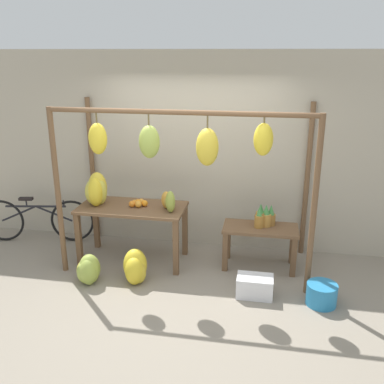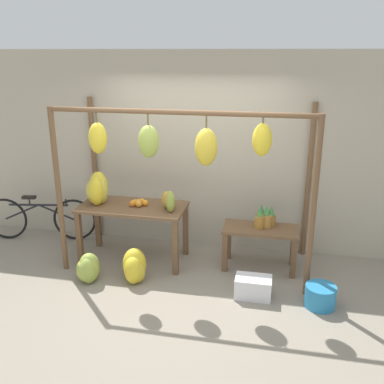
# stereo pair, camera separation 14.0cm
# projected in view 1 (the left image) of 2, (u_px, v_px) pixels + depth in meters

# --- Properties ---
(ground_plane) EXTENTS (20.00, 20.00, 0.00)m
(ground_plane) POSITION_uv_depth(u_px,v_px,m) (175.00, 292.00, 5.16)
(ground_plane) COLOR gray
(shop_wall_back) EXTENTS (8.00, 0.08, 2.80)m
(shop_wall_back) POSITION_uv_depth(u_px,v_px,m) (196.00, 152.00, 6.10)
(shop_wall_back) COLOR #B2A893
(shop_wall_back) RESTS_ON ground_plane
(stall_awning) EXTENTS (3.19, 1.25, 2.15)m
(stall_awning) POSITION_uv_depth(u_px,v_px,m) (182.00, 156.00, 5.10)
(stall_awning) COLOR brown
(stall_awning) RESTS_ON ground_plane
(display_table_main) EXTENTS (1.43, 0.70, 0.79)m
(display_table_main) POSITION_uv_depth(u_px,v_px,m) (132.00, 215.00, 5.77)
(display_table_main) COLOR brown
(display_table_main) RESTS_ON ground_plane
(display_table_side) EXTENTS (0.98, 0.48, 0.58)m
(display_table_side) POSITION_uv_depth(u_px,v_px,m) (260.00, 236.00, 5.65)
(display_table_side) COLOR brown
(display_table_side) RESTS_ON ground_plane
(banana_pile_on_table) EXTENTS (0.35, 0.42, 0.44)m
(banana_pile_on_table) POSITION_uv_depth(u_px,v_px,m) (97.00, 191.00, 5.74)
(banana_pile_on_table) COLOR gold
(banana_pile_on_table) RESTS_ON display_table_main
(orange_pile) EXTENTS (0.24, 0.22, 0.09)m
(orange_pile) POSITION_uv_depth(u_px,v_px,m) (138.00, 203.00, 5.73)
(orange_pile) COLOR orange
(orange_pile) RESTS_ON display_table_main
(pineapple_cluster) EXTENTS (0.27, 0.30, 0.30)m
(pineapple_cluster) POSITION_uv_depth(u_px,v_px,m) (264.00, 217.00, 5.63)
(pineapple_cluster) COLOR #B27F38
(pineapple_cluster) RESTS_ON display_table_side
(banana_pile_ground_left) EXTENTS (0.36, 0.38, 0.38)m
(banana_pile_ground_left) POSITION_uv_depth(u_px,v_px,m) (88.00, 270.00, 5.34)
(banana_pile_ground_left) COLOR #9EB247
(banana_pile_ground_left) RESTS_ON ground_plane
(banana_pile_ground_right) EXTENTS (0.39, 0.44, 0.43)m
(banana_pile_ground_right) POSITION_uv_depth(u_px,v_px,m) (135.00, 268.00, 5.34)
(banana_pile_ground_right) COLOR gold
(banana_pile_ground_right) RESTS_ON ground_plane
(fruit_crate_white) EXTENTS (0.43, 0.27, 0.25)m
(fruit_crate_white) POSITION_uv_depth(u_px,v_px,m) (255.00, 286.00, 5.06)
(fruit_crate_white) COLOR silver
(fruit_crate_white) RESTS_ON ground_plane
(blue_bucket) EXTENTS (0.35, 0.35, 0.25)m
(blue_bucket) POSITION_uv_depth(u_px,v_px,m) (322.00, 294.00, 4.89)
(blue_bucket) COLOR teal
(blue_bucket) RESTS_ON ground_plane
(parked_bicycle) EXTENTS (1.70, 0.32, 0.70)m
(parked_bicycle) POSITION_uv_depth(u_px,v_px,m) (37.00, 220.00, 6.47)
(parked_bicycle) COLOR black
(parked_bicycle) RESTS_ON ground_plane
(papaya_pile) EXTENTS (0.27, 0.32, 0.29)m
(papaya_pile) POSITION_uv_depth(u_px,v_px,m) (169.00, 201.00, 5.56)
(papaya_pile) COLOR #93A33D
(papaya_pile) RESTS_ON display_table_main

